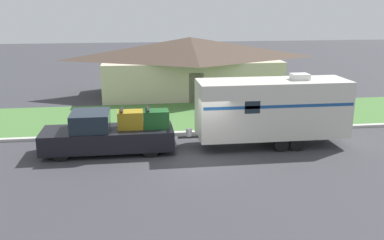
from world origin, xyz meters
TOP-DOWN VIEW (x-y plane):
  - ground_plane at (0.00, 0.00)m, footprint 120.00×120.00m
  - curb_strip at (0.00, 3.75)m, footprint 80.00×0.30m
  - lawn_strip at (0.00, 7.40)m, footprint 80.00×7.00m
  - house_across_street at (1.31, 14.08)m, footprint 13.80×6.82m
  - pickup_truck at (-4.12, 1.42)m, footprint 6.05×2.09m
  - travel_trailer at (3.57, 1.42)m, footprint 8.08×2.24m
  - mailbox at (6.64, 4.51)m, footprint 0.48×0.20m

SIDE VIEW (x-z plane):
  - ground_plane at x=0.00m, z-range 0.00..0.00m
  - lawn_strip at x=0.00m, z-range 0.00..0.03m
  - curb_strip at x=0.00m, z-range 0.00..0.14m
  - pickup_truck at x=-4.12m, z-range -0.13..1.91m
  - mailbox at x=6.64m, z-range 0.36..1.69m
  - travel_trailer at x=3.57m, z-range 0.11..3.58m
  - house_across_street at x=1.31m, z-range 0.08..4.35m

